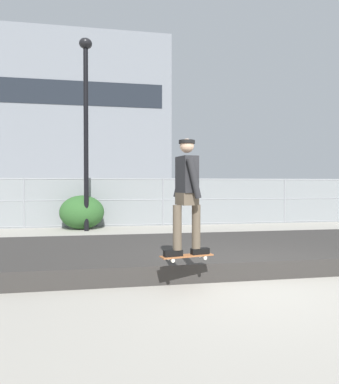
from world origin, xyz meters
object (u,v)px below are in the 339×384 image
Objects in this scene: parked_car_mid at (202,200)px; parked_car_near at (89,201)px; shrub_left at (82,212)px; street_lamp at (86,111)px; skater at (187,189)px; skateboard at (187,256)px.

parked_car_near is at bearing 178.77° from parked_car_mid.
street_lamp is at bearing -69.98° from shrub_left.
parked_car_mid is at bearing -1.23° from parked_car_near.
skater is 11.78m from parked_car_mid.
parked_car_near is at bearing 88.98° from shrub_left.
parked_car_near is (-2.02, 11.39, 0.32)m from skateboard.
skater reaches higher than parked_car_near.
skater is 7.91m from street_lamp.
parked_car_mid is at bearing 33.06° from shrub_left.
skater reaches higher than shrub_left.
skater reaches higher than parked_car_mid.
parked_car_near is at bearing 100.07° from skateboard.
parked_car_near is 5.37m from parked_car_mid.
skater is 0.39× the size of parked_car_mid.
parked_car_mid reaches higher than shrub_left.
street_lamp is 4.20× the size of shrub_left.
street_lamp reaches higher than skateboard.
shrub_left is (-0.19, 0.51, -3.52)m from street_lamp.
shrub_left is at bearing 105.10° from skater.
street_lamp is 3.56m from shrub_left.
parked_car_mid is at bearing 73.44° from skateboard.
street_lamp reaches higher than skater.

